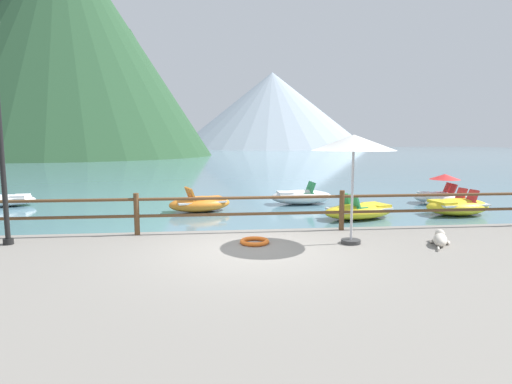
% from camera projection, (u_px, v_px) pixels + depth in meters
% --- Properties ---
extents(ground_plane, '(200.00, 200.00, 0.00)m').
position_uv_depth(ground_plane, '(217.00, 162.00, 47.54)').
color(ground_plane, slate).
extents(promenade_dock, '(28.00, 8.00, 0.40)m').
position_uv_depth(promenade_dock, '(262.00, 304.00, 5.89)').
color(promenade_dock, gray).
rests_on(promenade_dock, ground).
extents(dock_railing, '(23.92, 0.12, 0.95)m').
position_uv_depth(dock_railing, '(242.00, 208.00, 9.49)').
color(dock_railing, brown).
rests_on(dock_railing, promenade_dock).
extents(beach_umbrella, '(1.70, 1.70, 2.24)m').
position_uv_depth(beach_umbrella, '(354.00, 144.00, 8.27)').
color(beach_umbrella, '#B2B2B7').
rests_on(beach_umbrella, promenade_dock).
extents(dog_resting, '(0.61, 0.96, 0.26)m').
position_uv_depth(dog_resting, '(440.00, 239.00, 8.40)').
color(dog_resting, beige).
rests_on(dog_resting, promenade_dock).
extents(life_ring, '(0.61, 0.61, 0.09)m').
position_uv_depth(life_ring, '(255.00, 241.00, 8.51)').
color(life_ring, orange).
rests_on(life_ring, promenade_dock).
extents(pedal_boat_0, '(2.39, 1.60, 0.89)m').
position_uv_depth(pedal_boat_0, '(457.00, 206.00, 13.96)').
color(pedal_boat_0, yellow).
rests_on(pedal_boat_0, ground).
extents(pedal_boat_1, '(2.46, 1.78, 0.88)m').
position_uv_depth(pedal_boat_1, '(200.00, 203.00, 14.61)').
color(pedal_boat_1, orange).
rests_on(pedal_boat_1, ground).
extents(pedal_boat_2, '(2.27, 1.52, 1.18)m').
position_uv_depth(pedal_boat_2, '(441.00, 194.00, 16.53)').
color(pedal_boat_2, white).
rests_on(pedal_boat_2, ground).
extents(pedal_boat_3, '(2.49, 1.20, 0.89)m').
position_uv_depth(pedal_boat_3, '(301.00, 197.00, 16.31)').
color(pedal_boat_3, white).
rests_on(pedal_boat_3, ground).
extents(pedal_boat_4, '(2.77, 1.93, 0.84)m').
position_uv_depth(pedal_boat_4, '(359.00, 211.00, 13.31)').
color(pedal_boat_4, yellow).
rests_on(pedal_boat_4, ground).
extents(pedal_boat_6, '(2.49, 1.36, 0.81)m').
position_uv_depth(pedal_boat_6, '(2.00, 200.00, 15.80)').
color(pedal_boat_6, white).
rests_on(pedal_boat_6, ground).
extents(cliff_headland, '(46.05, 46.05, 36.29)m').
position_uv_depth(cliff_headland, '(75.00, 49.00, 66.19)').
color(cliff_headland, '#284C2D').
rests_on(cliff_headland, ground).
extents(distant_peak, '(58.41, 58.41, 22.98)m').
position_uv_depth(distant_peak, '(272.00, 111.00, 126.10)').
color(distant_peak, '#9EADBC').
rests_on(distant_peak, ground).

